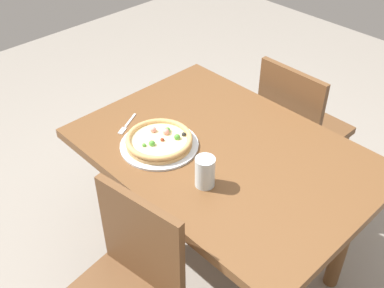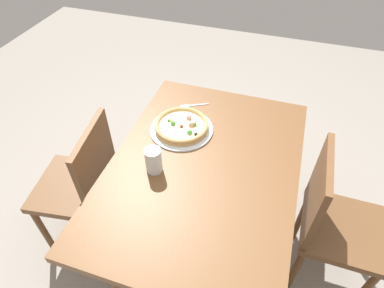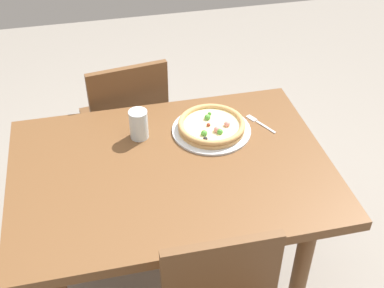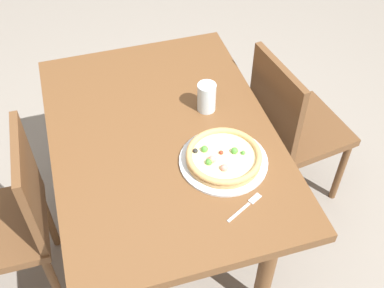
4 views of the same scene
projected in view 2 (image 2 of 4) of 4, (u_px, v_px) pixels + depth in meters
The scene contains 8 objects.
ground_plane at pixel (201, 242), 2.05m from camera, with size 6.00×6.00×0.00m, color gray.
dining_table at pixel (203, 179), 1.61m from camera, with size 1.25×0.88×0.73m.
chair_near at pixel (332, 221), 1.61m from camera, with size 0.40×0.40×0.87m.
chair_far at pixel (82, 183), 1.78m from camera, with size 0.45×0.45×0.87m.
plate at pixel (182, 129), 1.72m from camera, with size 0.34×0.34×0.01m, color silver.
pizza at pixel (182, 126), 1.70m from camera, with size 0.29×0.29×0.05m.
fork at pixel (192, 105), 1.87m from camera, with size 0.09×0.15×0.00m.
drinking_glass at pixel (153, 160), 1.48m from camera, with size 0.08×0.08×0.13m, color silver.
Camera 2 is at (-1.00, -0.26, 1.88)m, focal length 30.27 mm.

